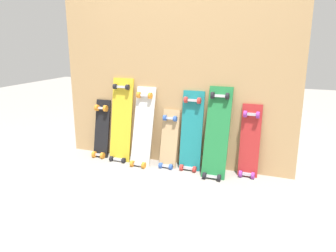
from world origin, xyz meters
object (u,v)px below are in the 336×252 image
Objects in this scene: skateboard_yellow at (121,123)px; skateboard_green at (217,136)px; skateboard_red at (250,144)px; skateboard_black at (101,131)px; skateboard_white at (143,130)px; skateboard_natural at (169,142)px; skateboard_teal at (191,134)px.

skateboard_green is at bearing -2.58° from skateboard_yellow.
skateboard_red is at bearing 16.68° from skateboard_green.
skateboard_black is 1.27m from skateboard_green.
skateboard_white is 0.76m from skateboard_green.
skateboard_yellow is 0.55m from skateboard_natural.
skateboard_black is 0.78m from skateboard_natural.
skateboard_yellow reaches higher than skateboard_teal.
skateboard_yellow is at bearing -179.87° from skateboard_natural.
skateboard_black is 0.73× the size of skateboard_yellow.
skateboard_yellow is 0.76m from skateboard_teal.
skateboard_green is (0.76, -0.01, 0.02)m from skateboard_white.
skateboard_green is at bearing -163.32° from skateboard_red.
skateboard_natural is 0.50m from skateboard_green.
skateboard_red is at bearing 1.79° from skateboard_yellow.
skateboard_white is at bearing -176.00° from skateboard_red.
skateboard_black is at bearing 178.09° from skateboard_yellow.
skateboard_teal is at bearing 1.22° from skateboard_yellow.
skateboard_black is at bearing -179.56° from skateboard_teal.
skateboard_yellow is 1.02m from skateboard_green.
skateboard_teal is at bearing 0.44° from skateboard_black.
skateboard_black is 1.01m from skateboard_teal.
skateboard_white is 1.05m from skateboard_red.
skateboard_green reaches higher than skateboard_natural.
skateboard_black is 0.28m from skateboard_yellow.
skateboard_yellow reaches higher than skateboard_black.
skateboard_natural is at bearing 0.13° from skateboard_yellow.
skateboard_yellow reaches higher than skateboard_green.
skateboard_black is at bearing 179.48° from skateboard_natural.
skateboard_natural is 0.72× the size of skateboard_green.
skateboard_yellow is 1.31m from skateboard_red.
skateboard_yellow reaches higher than skateboard_red.
skateboard_natural is at bearing 174.47° from skateboard_green.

